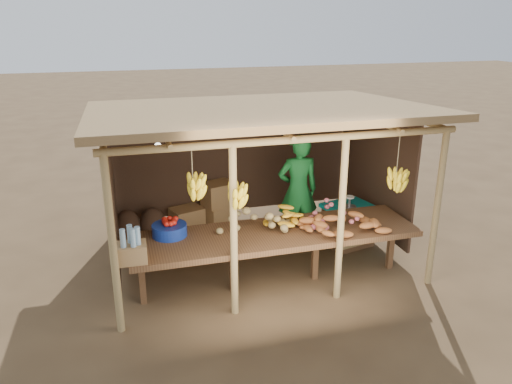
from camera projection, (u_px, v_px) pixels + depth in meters
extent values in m
plane|color=brown|center=(256.00, 255.00, 7.88)|extent=(60.00, 60.00, 0.00)
cylinder|color=#A68955|center=(113.00, 247.00, 5.61)|extent=(0.09, 0.09, 2.20)
cylinder|color=#A68955|center=(437.00, 210.00, 6.69)|extent=(0.09, 0.09, 2.20)
cylinder|color=#A68955|center=(111.00, 172.00, 8.34)|extent=(0.09, 0.09, 2.20)
cylinder|color=#A68955|center=(341.00, 154.00, 9.41)|extent=(0.09, 0.09, 2.20)
cylinder|color=#A68955|center=(234.00, 233.00, 5.97)|extent=(0.09, 0.09, 2.20)
cylinder|color=#A68955|center=(341.00, 221.00, 6.33)|extent=(0.09, 0.09, 2.20)
cylinder|color=#A68955|center=(291.00, 140.00, 5.78)|extent=(4.40, 0.09, 0.09)
cylinder|color=#A68955|center=(232.00, 100.00, 8.51)|extent=(4.40, 0.09, 0.09)
cube|color=olive|center=(256.00, 110.00, 7.12)|extent=(4.70, 3.50, 0.28)
cube|color=#432D1F|center=(233.00, 157.00, 8.82)|extent=(4.20, 0.04, 1.98)
cube|color=#432D1F|center=(112.00, 190.00, 7.12)|extent=(0.04, 2.40, 1.98)
cube|color=#432D1F|center=(374.00, 168.00, 8.19)|extent=(0.04, 2.40, 1.98)
cube|color=brown|center=(275.00, 235.00, 6.76)|extent=(3.90, 1.05, 0.08)
cube|color=brown|center=(142.00, 278.00, 6.43)|extent=(0.08, 0.08, 0.72)
cube|color=brown|center=(232.00, 266.00, 6.74)|extent=(0.08, 0.08, 0.72)
cube|color=brown|center=(315.00, 256.00, 7.05)|extent=(0.08, 0.08, 0.72)
cube|color=brown|center=(391.00, 246.00, 7.36)|extent=(0.08, 0.08, 0.72)
cylinder|color=navy|center=(170.00, 230.00, 6.60)|extent=(0.46, 0.46, 0.16)
cube|color=#9E7546|center=(132.00, 253.00, 5.90)|extent=(0.36, 0.29, 0.22)
imported|color=#1A7830|center=(298.00, 191.00, 7.99)|extent=(0.69, 0.47, 1.83)
cube|color=brown|center=(348.00, 227.00, 8.15)|extent=(0.78, 0.71, 0.62)
cube|color=#0C8084|center=(349.00, 207.00, 8.03)|extent=(0.87, 0.79, 0.06)
cube|color=#9E7546|center=(219.00, 216.00, 8.80)|extent=(0.62, 0.56, 0.41)
cube|color=#9E7546|center=(218.00, 194.00, 8.67)|extent=(0.62, 0.56, 0.41)
cube|color=#9E7546|center=(187.00, 219.00, 8.66)|extent=(0.62, 0.56, 0.41)
ellipsoid|color=#432D1F|center=(127.00, 225.00, 8.32)|extent=(0.46, 0.46, 0.62)
ellipsoid|color=#432D1F|center=(153.00, 222.00, 8.43)|extent=(0.46, 0.46, 0.62)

